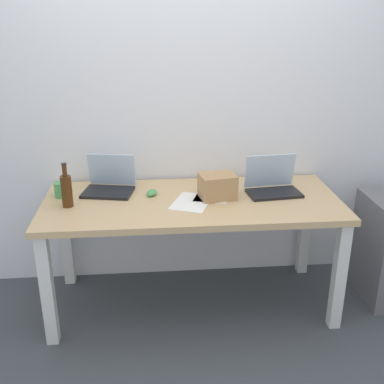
% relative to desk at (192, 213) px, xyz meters
% --- Properties ---
extents(ground_plane, '(8.00, 8.00, 0.00)m').
position_rel_desk_xyz_m(ground_plane, '(0.00, 0.00, -0.66)').
color(ground_plane, '#42474C').
extents(back_wall, '(5.20, 0.08, 2.60)m').
position_rel_desk_xyz_m(back_wall, '(0.00, 0.45, 0.64)').
color(back_wall, white).
rests_on(back_wall, ground).
extents(desk, '(1.85, 0.79, 0.75)m').
position_rel_desk_xyz_m(desk, '(0.00, 0.00, 0.00)').
color(desk, tan).
rests_on(desk, ground).
extents(laptop_left, '(0.35, 0.30, 0.23)m').
position_rel_desk_xyz_m(laptop_left, '(-0.52, 0.19, 0.14)').
color(laptop_left, black).
rests_on(laptop_left, desk).
extents(laptop_right, '(0.35, 0.25, 0.24)m').
position_rel_desk_xyz_m(laptop_right, '(0.53, 0.08, 0.15)').
color(laptop_right, black).
rests_on(laptop_right, desk).
extents(beer_bottle, '(0.06, 0.06, 0.27)m').
position_rel_desk_xyz_m(beer_bottle, '(-0.75, -0.04, 0.20)').
color(beer_bottle, '#47280F').
rests_on(beer_bottle, desk).
extents(computer_mouse, '(0.09, 0.11, 0.03)m').
position_rel_desk_xyz_m(computer_mouse, '(-0.25, 0.10, 0.11)').
color(computer_mouse, '#4C9E56').
rests_on(computer_mouse, desk).
extents(cardboard_box, '(0.24, 0.20, 0.15)m').
position_rel_desk_xyz_m(cardboard_box, '(0.16, 0.01, 0.17)').
color(cardboard_box, tan).
rests_on(cardboard_box, desk).
extents(coffee_mug, '(0.08, 0.08, 0.09)m').
position_rel_desk_xyz_m(coffee_mug, '(-0.82, 0.12, 0.14)').
color(coffee_mug, '#4C9E56').
rests_on(coffee_mug, desk).
extents(paper_sheet_near_back, '(0.29, 0.35, 0.00)m').
position_rel_desk_xyz_m(paper_sheet_near_back, '(0.15, 0.07, 0.09)').
color(paper_sheet_near_back, white).
rests_on(paper_sheet_near_back, desk).
extents(paper_sheet_center, '(0.30, 0.35, 0.00)m').
position_rel_desk_xyz_m(paper_sheet_center, '(-0.01, -0.04, 0.09)').
color(paper_sheet_center, white).
rests_on(paper_sheet_center, desk).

